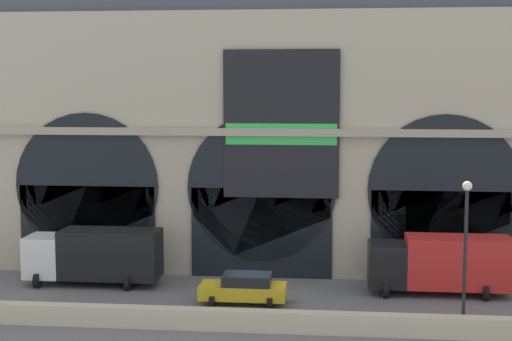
{
  "coord_description": "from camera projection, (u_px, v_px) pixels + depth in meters",
  "views": [
    {
      "loc": [
        4.28,
        -38.39,
        11.13
      ],
      "look_at": [
        -0.32,
        5.0,
        6.24
      ],
      "focal_mm": 53.75,
      "sensor_mm": 36.0,
      "label": 1
    }
  ],
  "objects": [
    {
      "name": "ground_plane",
      "position": [
        252.0,
        301.0,
        39.63
      ],
      "size": [
        200.0,
        200.0,
        0.0
      ],
      "primitive_type": "plane",
      "color": "slate"
    },
    {
      "name": "quay_parapet_wall",
      "position": [
        240.0,
        320.0,
        34.81
      ],
      "size": [
        90.0,
        0.7,
        0.96
      ],
      "primitive_type": "cube",
      "color": "beige",
      "rests_on": "ground"
    },
    {
      "name": "station_building",
      "position": [
        266.0,
        113.0,
        45.94
      ],
      "size": [
        43.4,
        5.32,
        19.52
      ],
      "color": "#B2A891",
      "rests_on": "ground"
    },
    {
      "name": "box_truck_midwest",
      "position": [
        95.0,
        255.0,
        42.71
      ],
      "size": [
        7.5,
        2.91,
        3.12
      ],
      "color": "white",
      "rests_on": "ground"
    },
    {
      "name": "car_center",
      "position": [
        244.0,
        288.0,
        39.05
      ],
      "size": [
        4.4,
        2.22,
        1.55
      ],
      "color": "gold",
      "rests_on": "ground"
    },
    {
      "name": "box_truck_mideast",
      "position": [
        441.0,
        263.0,
        40.73
      ],
      "size": [
        7.5,
        2.91,
        3.12
      ],
      "color": "black",
      "rests_on": "ground"
    },
    {
      "name": "street_lamp_quayside",
      "position": [
        466.0,
        236.0,
        34.11
      ],
      "size": [
        0.44,
        0.44,
        6.9
      ],
      "color": "black",
      "rests_on": "ground"
    }
  ]
}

